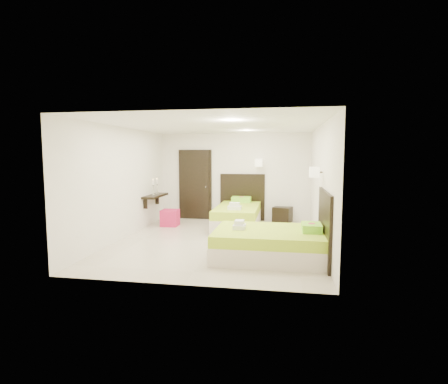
% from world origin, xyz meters
% --- Properties ---
extents(floor, '(5.50, 5.50, 0.00)m').
position_xyz_m(floor, '(0.00, 0.00, 0.00)').
color(floor, beige).
rests_on(floor, ground).
extents(bed_single, '(1.34, 2.24, 1.84)m').
position_xyz_m(bed_single, '(0.26, 1.72, 0.33)').
color(bed_single, beige).
rests_on(bed_single, ground).
extents(bed_double, '(2.08, 1.77, 1.72)m').
position_xyz_m(bed_double, '(1.28, -1.10, 0.30)').
color(bed_double, beige).
rests_on(bed_double, ground).
extents(nightstand, '(0.61, 0.57, 0.45)m').
position_xyz_m(nightstand, '(1.45, 2.59, 0.22)').
color(nightstand, black).
rests_on(nightstand, ground).
extents(ottoman, '(0.46, 0.46, 0.45)m').
position_xyz_m(ottoman, '(-1.62, 1.50, 0.22)').
color(ottoman, '#AA1644').
rests_on(ottoman, ground).
extents(door, '(1.02, 0.15, 2.14)m').
position_xyz_m(door, '(-1.20, 2.70, 1.05)').
color(door, black).
rests_on(door, ground).
extents(console_shelf, '(0.35, 1.20, 0.78)m').
position_xyz_m(console_shelf, '(-2.08, 1.60, 0.82)').
color(console_shelf, black).
rests_on(console_shelf, ground).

